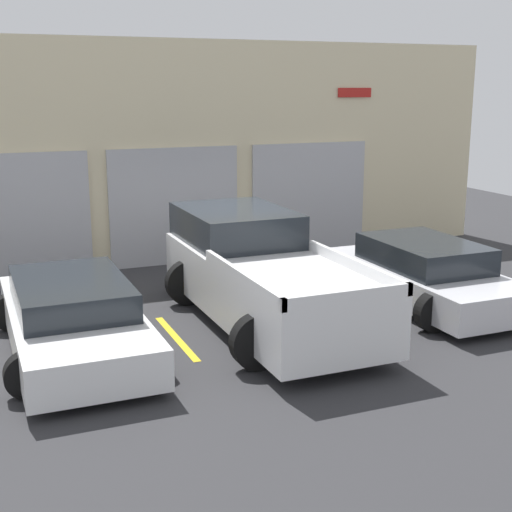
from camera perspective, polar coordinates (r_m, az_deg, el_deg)
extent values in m
plane|color=#2D2D30|center=(13.70, -2.09, -3.30)|extent=(28.00, 28.00, 0.00)
cube|color=beige|center=(16.31, -6.27, 8.21)|extent=(15.77, 0.60, 4.94)
cube|color=#ADADB2|center=(15.51, -18.53, 2.98)|extent=(2.96, 0.08, 2.62)
cube|color=#ADADB2|center=(16.08, -6.51, 3.95)|extent=(2.96, 0.08, 2.62)
cube|color=#ADADB2|center=(17.30, 4.27, 4.68)|extent=(2.96, 0.08, 2.62)
cube|color=#B21E19|center=(17.67, 7.90, 12.82)|extent=(0.90, 0.03, 0.22)
cube|color=white|center=(11.90, 0.92, -2.42)|extent=(1.97, 5.42, 0.93)
cube|color=#1E2328|center=(13.06, -1.67, 2.49)|extent=(1.81, 2.44, 0.60)
cube|color=white|center=(10.31, -1.17, -1.71)|extent=(0.08, 2.98, 0.18)
cube|color=white|center=(11.12, 7.91, -0.72)|extent=(0.08, 2.98, 0.18)
cube|color=white|center=(9.45, 7.41, -3.26)|extent=(1.97, 0.08, 0.18)
cylinder|color=black|center=(13.20, -5.47, -2.12)|extent=(0.83, 0.22, 0.83)
cylinder|color=black|center=(13.79, 1.47, -1.38)|extent=(0.83, 0.22, 0.83)
cylinder|color=black|center=(10.19, 0.17, -6.86)|extent=(0.83, 0.22, 0.83)
cylinder|color=black|center=(10.94, 8.67, -5.56)|extent=(0.83, 0.22, 0.83)
cube|color=white|center=(11.16, -14.36, -5.42)|extent=(1.82, 4.56, 0.56)
cube|color=#1E2328|center=(11.12, -14.60, -2.84)|extent=(1.60, 2.51, 0.42)
cylinder|color=black|center=(12.47, -18.96, -4.27)|extent=(0.62, 0.22, 0.62)
cylinder|color=black|center=(12.64, -11.69, -3.56)|extent=(0.62, 0.22, 0.62)
cylinder|color=black|center=(9.80, -17.77, -9.04)|extent=(0.62, 0.22, 0.62)
cylinder|color=black|center=(10.02, -8.53, -8.01)|extent=(0.62, 0.22, 0.62)
cube|color=silver|center=(13.51, 13.44, -2.01)|extent=(1.78, 4.21, 0.56)
cube|color=#1E2328|center=(13.47, 13.30, 0.21)|extent=(1.56, 2.31, 0.47)
cylinder|color=black|center=(14.17, 7.79, -1.43)|extent=(0.67, 0.22, 0.67)
cylinder|color=black|center=(15.00, 12.93, -0.82)|extent=(0.67, 0.22, 0.67)
cylinder|color=black|center=(12.09, 14.02, -4.35)|extent=(0.67, 0.22, 0.67)
cylinder|color=black|center=(13.05, 19.54, -3.42)|extent=(0.67, 0.22, 0.67)
cube|color=gold|center=(11.60, -6.39, -6.52)|extent=(0.12, 2.20, 0.01)
cube|color=gold|center=(12.79, 7.50, -4.62)|extent=(0.12, 2.20, 0.01)
cube|color=gold|center=(14.60, 18.44, -2.92)|extent=(0.12, 2.20, 0.01)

